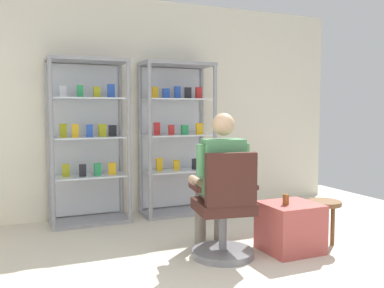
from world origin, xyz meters
name	(u,v)px	position (x,y,z in m)	size (l,w,h in m)	color
back_wall	(128,107)	(0.00, 3.00, 1.35)	(6.00, 0.10, 2.70)	silver
display_cabinet_left	(88,140)	(-0.55, 2.76, 0.96)	(0.90, 0.45, 1.90)	gray
display_cabinet_right	(176,137)	(0.55, 2.76, 0.97)	(0.90, 0.45, 1.90)	gray
office_chair	(225,215)	(0.33, 1.01, 0.39)	(0.60, 0.56, 0.96)	slate
seated_shopkeeper	(219,176)	(0.36, 1.17, 0.71)	(0.53, 0.60, 1.29)	slate
storage_crate	(290,227)	(0.99, 0.95, 0.23)	(0.50, 0.47, 0.45)	#B24C47
tea_glass	(286,199)	(0.92, 0.92, 0.50)	(0.06, 0.06, 0.10)	brown
wooden_stool	(324,210)	(1.37, 0.93, 0.35)	(0.32, 0.32, 0.45)	brown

